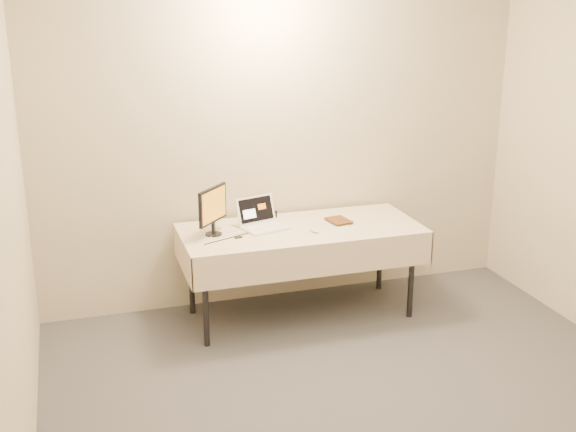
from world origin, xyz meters
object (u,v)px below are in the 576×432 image
object	(u,v)px
table	(301,235)
book	(330,211)
laptop	(262,220)
monitor	(213,207)

from	to	relation	value
table	book	xyz separation A→B (m)	(0.25, 0.03, 0.17)
table	laptop	size ratio (longest dim) A/B	4.65
laptop	monitor	world-z (taller)	monitor
laptop	monitor	size ratio (longest dim) A/B	1.08
table	monitor	size ratio (longest dim) A/B	5.05
table	laptop	distance (m)	0.33
book	laptop	bearing A→B (deg)	163.29
laptop	book	xyz separation A→B (m)	(0.54, -0.07, 0.05)
table	monitor	xyz separation A→B (m)	(-0.68, 0.03, 0.28)
laptop	book	size ratio (longest dim) A/B	1.91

